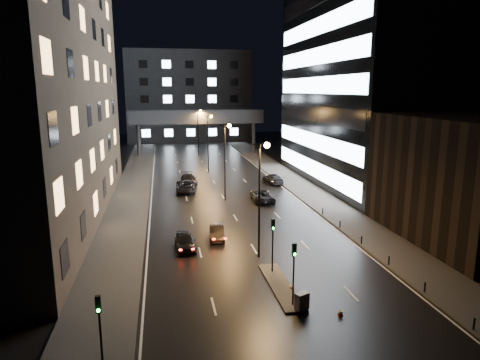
{
  "coord_description": "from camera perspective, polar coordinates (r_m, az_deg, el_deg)",
  "views": [
    {
      "loc": [
        -8.09,
        -26.59,
        14.46
      ],
      "look_at": [
        0.9,
        21.99,
        4.0
      ],
      "focal_mm": 32.0,
      "sensor_mm": 36.0,
      "label": 1
    }
  ],
  "objects": [
    {
      "name": "ground",
      "position": [
        68.62,
        -3.48,
        -0.23
      ],
      "size": [
        160.0,
        160.0,
        0.0
      ],
      "primitive_type": "plane",
      "color": "black",
      "rests_on": "ground"
    },
    {
      "name": "sidewalk_left",
      "position": [
        63.4,
        -14.2,
        -1.53
      ],
      "size": [
        5.0,
        110.0,
        0.15
      ],
      "primitive_type": "cube",
      "color": "#383533",
      "rests_on": "ground"
    },
    {
      "name": "sidewalk_right",
      "position": [
        66.52,
        7.81,
        -0.65
      ],
      "size": [
        5.0,
        110.0,
        0.15
      ],
      "primitive_type": "cube",
      "color": "#383533",
      "rests_on": "ground"
    },
    {
      "name": "building_left",
      "position": [
        52.89,
        -27.48,
        16.68
      ],
      "size": [
        15.0,
        48.0,
        40.0
      ],
      "primitive_type": "cube",
      "color": "#2D2319",
      "rests_on": "ground"
    },
    {
      "name": "building_right_low",
      "position": [
        46.12,
        27.28,
        0.04
      ],
      "size": [
        10.0,
        18.0,
        12.0
      ],
      "primitive_type": "cube",
      "color": "black",
      "rests_on": "ground"
    },
    {
      "name": "building_right_glass",
      "position": [
        71.26,
        18.16,
        17.87
      ],
      "size": [
        20.0,
        36.0,
        45.0
      ],
      "primitive_type": "cube",
      "color": "black",
      "rests_on": "ground"
    },
    {
      "name": "building_far",
      "position": [
        124.87,
        -6.9,
        10.97
      ],
      "size": [
        34.0,
        14.0,
        25.0
      ],
      "primitive_type": "cube",
      "color": "#333335",
      "rests_on": "ground"
    },
    {
      "name": "skybridge",
      "position": [
        97.12,
        -5.75,
        8.28
      ],
      "size": [
        30.0,
        3.0,
        10.0
      ],
      "color": "#333335",
      "rests_on": "ground"
    },
    {
      "name": "median_island",
      "position": [
        33.09,
        5.44,
        -13.87
      ],
      "size": [
        1.6,
        8.0,
        0.15
      ],
      "primitive_type": "cube",
      "color": "#383533",
      "rests_on": "ground"
    },
    {
      "name": "traffic_signal_near",
      "position": [
        34.14,
        4.39,
        -7.53
      ],
      "size": [
        0.28,
        0.34,
        4.4
      ],
      "color": "black",
      "rests_on": "median_island"
    },
    {
      "name": "traffic_signal_far",
      "position": [
        29.23,
        7.2,
        -11.03
      ],
      "size": [
        0.28,
        0.34,
        4.4
      ],
      "color": "black",
      "rests_on": "median_island"
    },
    {
      "name": "traffic_signal_corner",
      "position": [
        23.83,
        -18.21,
        -17.59
      ],
      "size": [
        0.28,
        0.34,
        4.4
      ],
      "color": "black",
      "rests_on": "ground"
    },
    {
      "name": "bollard_row",
      "position": [
        40.32,
        17.47,
        -8.96
      ],
      "size": [
        0.12,
        25.12,
        0.9
      ],
      "color": "black",
      "rests_on": "ground"
    },
    {
      "name": "streetlight_near",
      "position": [
        36.44,
        2.86,
        -0.68
      ],
      "size": [
        1.45,
        0.5,
        10.15
      ],
      "color": "black",
      "rests_on": "ground"
    },
    {
      "name": "streetlight_mid_a",
      "position": [
        55.78,
        -1.88,
        3.74
      ],
      "size": [
        1.45,
        0.5,
        10.15
      ],
      "color": "black",
      "rests_on": "ground"
    },
    {
      "name": "streetlight_mid_b",
      "position": [
        75.47,
        -4.18,
        5.87
      ],
      "size": [
        1.45,
        0.5,
        10.15
      ],
      "color": "black",
      "rests_on": "ground"
    },
    {
      "name": "streetlight_far",
      "position": [
        95.28,
        -5.53,
        7.11
      ],
      "size": [
        1.45,
        0.5,
        10.15
      ],
      "color": "black",
      "rests_on": "ground"
    },
    {
      "name": "car_away_a",
      "position": [
        40.23,
        -7.3,
        -8.07
      ],
      "size": [
        1.98,
        4.48,
        1.5
      ],
      "primitive_type": "imported",
      "rotation": [
        0.0,
        0.0,
        0.05
      ],
      "color": "black",
      "rests_on": "ground"
    },
    {
      "name": "car_away_b",
      "position": [
        42.6,
        -3.12,
        -6.97
      ],
      "size": [
        1.74,
        4.1,
        1.32
      ],
      "primitive_type": "imported",
      "rotation": [
        0.0,
        0.0,
        -0.09
      ],
      "color": "black",
      "rests_on": "ground"
    },
    {
      "name": "car_away_c",
      "position": [
        61.87,
        -7.28,
        -0.91
      ],
      "size": [
        2.83,
        5.78,
        1.58
      ],
      "primitive_type": "imported",
      "rotation": [
        0.0,
        0.0,
        -0.04
      ],
      "color": "black",
      "rests_on": "ground"
    },
    {
      "name": "car_away_d",
      "position": [
        67.18,
        -6.82,
        0.12
      ],
      "size": [
        2.46,
        5.47,
        1.56
      ],
      "primitive_type": "imported",
      "rotation": [
        0.0,
        0.0,
        0.05
      ],
      "color": "black",
      "rests_on": "ground"
    },
    {
      "name": "car_toward_a",
      "position": [
        56.56,
        2.97,
        -2.07
      ],
      "size": [
        2.67,
        5.6,
        1.54
      ],
      "primitive_type": "imported",
      "rotation": [
        0.0,
        0.0,
        3.12
      ],
      "color": "black",
      "rests_on": "ground"
    },
    {
      "name": "car_toward_b",
      "position": [
        67.42,
        4.42,
        0.18
      ],
      "size": [
        2.6,
        5.32,
        1.49
      ],
      "primitive_type": "imported",
      "rotation": [
        0.0,
        0.0,
        3.24
      ],
      "color": "black",
      "rests_on": "ground"
    },
    {
      "name": "utility_cabinet",
      "position": [
        29.76,
        8.25,
        -15.68
      ],
      "size": [
        1.03,
        0.84,
        1.14
      ],
      "primitive_type": "cube",
      "rotation": [
        0.0,
        0.0,
        0.4
      ],
      "color": "#4E4D50",
      "rests_on": "median_island"
    },
    {
      "name": "cone_a",
      "position": [
        29.9,
        13.26,
        -16.79
      ],
      "size": [
        0.46,
        0.46,
        0.48
      ],
      "primitive_type": "cone",
      "rotation": [
        0.0,
        0.0,
        0.19
      ],
      "color": "#FF340D",
      "rests_on": "ground"
    },
    {
      "name": "cone_b",
      "position": [
        32.63,
        6.87,
        -13.99
      ],
      "size": [
        0.46,
        0.46,
        0.46
      ],
      "primitive_type": "cone",
      "rotation": [
        0.0,
        0.0,
        -0.15
      ],
      "color": "#F85A0D",
      "rests_on": "ground"
    }
  ]
}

